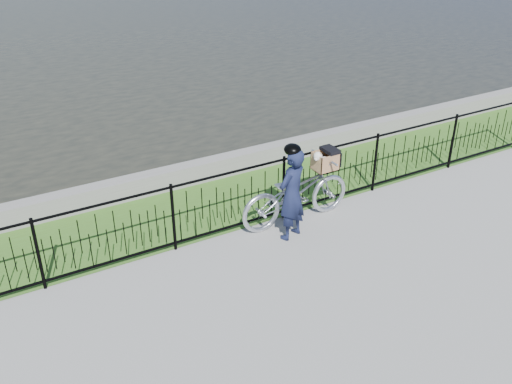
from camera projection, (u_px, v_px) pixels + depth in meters
ground at (284, 283)px, 8.21m from camera, size 120.00×120.00×0.00m
grass_strip at (206, 206)px, 10.20m from camera, size 60.00×2.00×0.01m
quay_wall at (183, 175)px, 10.87m from camera, size 60.00×0.30×0.40m
fence at (231, 202)px, 9.17m from camera, size 14.00×0.06×1.15m
bicycle_rig at (296, 192)px, 9.52m from camera, size 2.06×0.72×1.22m
cyclist at (292, 193)px, 8.96m from camera, size 0.66×0.55×1.62m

